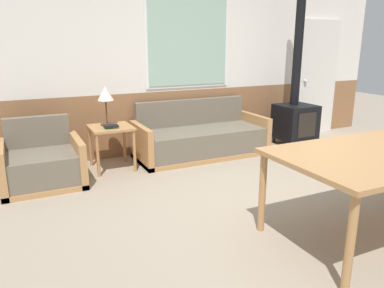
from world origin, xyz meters
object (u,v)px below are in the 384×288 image
Objects in this scene: armchair at (42,165)px; couch at (201,139)px; side_table at (111,134)px; table_lamp at (105,96)px; wood_stove at (296,109)px.

couch is at bearing -2.14° from armchair.
couch is 1.33m from side_table.
armchair is at bearing -173.37° from couch.
table_lamp is (-1.33, 0.06, 0.71)m from couch.
table_lamp is (0.85, 0.31, 0.71)m from armchair.
table_lamp is at bearing 11.38° from armchair.
wood_stove is at bearing -3.58° from couch.
table_lamp is at bearing 103.94° from side_table.
side_table is 1.13× the size of table_lamp.
armchair is 1.57× the size of side_table.
armchair is 3.84m from wood_stove.
couch is 2.13× the size of armchair.
armchair is at bearing -177.74° from wood_stove.
couch is 1.68m from wood_stove.
wood_stove is at bearing -6.51° from armchair.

